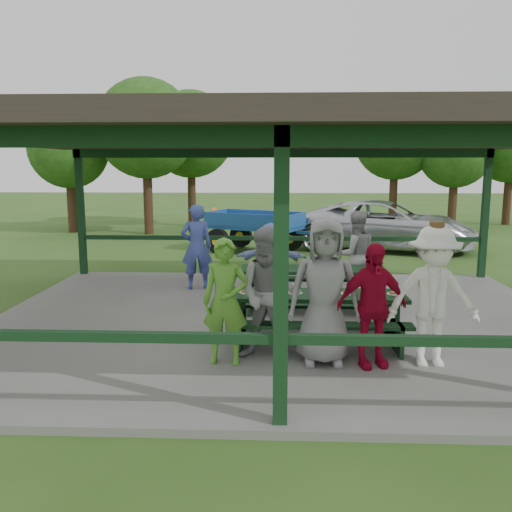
{
  "coord_description": "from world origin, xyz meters",
  "views": [
    {
      "loc": [
        -0.03,
        -9.06,
        2.73
      ],
      "look_at": [
        -0.39,
        -0.3,
        1.26
      ],
      "focal_mm": 38.0,
      "sensor_mm": 36.0,
      "label": 1
    }
  ],
  "objects_px": {
    "contestant_green": "(225,302)",
    "contestant_red": "(372,305)",
    "contestant_white_fedora": "(433,297)",
    "spectator_grey": "(355,255)",
    "contestant_grey_left": "(270,295)",
    "picnic_table_far": "(313,283)",
    "pickup_truck": "(384,225)",
    "spectator_blue": "(197,247)",
    "contestant_grey_mid": "(324,292)",
    "farm_trailer": "(255,231)",
    "picnic_table_near": "(317,311)",
    "spectator_lblue": "(271,260)"
  },
  "relations": [
    {
      "from": "spectator_blue",
      "to": "pickup_truck",
      "type": "distance_m",
      "value": 8.19
    },
    {
      "from": "picnic_table_near",
      "to": "spectator_lblue",
      "type": "relative_size",
      "value": 1.71
    },
    {
      "from": "picnic_table_near",
      "to": "picnic_table_far",
      "type": "bearing_deg",
      "value": 88.17
    },
    {
      "from": "contestant_white_fedora",
      "to": "pickup_truck",
      "type": "distance_m",
      "value": 10.8
    },
    {
      "from": "picnic_table_near",
      "to": "contestant_white_fedora",
      "type": "distance_m",
      "value": 1.75
    },
    {
      "from": "pickup_truck",
      "to": "contestant_white_fedora",
      "type": "bearing_deg",
      "value": -171.63
    },
    {
      "from": "contestant_white_fedora",
      "to": "spectator_blue",
      "type": "distance_m",
      "value": 5.77
    },
    {
      "from": "contestant_grey_mid",
      "to": "spectator_blue",
      "type": "height_order",
      "value": "contestant_grey_mid"
    },
    {
      "from": "pickup_truck",
      "to": "spectator_grey",
      "type": "bearing_deg",
      "value": -179.33
    },
    {
      "from": "spectator_grey",
      "to": "contestant_white_fedora",
      "type": "bearing_deg",
      "value": 85.27
    },
    {
      "from": "contestant_red",
      "to": "farm_trailer",
      "type": "relative_size",
      "value": 0.43
    },
    {
      "from": "contestant_green",
      "to": "contestant_red",
      "type": "xyz_separation_m",
      "value": [
        1.92,
        -0.03,
        -0.02
      ]
    },
    {
      "from": "picnic_table_far",
      "to": "farm_trailer",
      "type": "bearing_deg",
      "value": 101.0
    },
    {
      "from": "contestant_grey_left",
      "to": "spectator_lblue",
      "type": "relative_size",
      "value": 1.19
    },
    {
      "from": "spectator_blue",
      "to": "spectator_grey",
      "type": "relative_size",
      "value": 1.04
    },
    {
      "from": "contestant_green",
      "to": "farm_trailer",
      "type": "relative_size",
      "value": 0.44
    },
    {
      "from": "picnic_table_far",
      "to": "contestant_green",
      "type": "height_order",
      "value": "contestant_green"
    },
    {
      "from": "contestant_green",
      "to": "picnic_table_near",
      "type": "bearing_deg",
      "value": 39.78
    },
    {
      "from": "contestant_grey_mid",
      "to": "spectator_grey",
      "type": "relative_size",
      "value": 1.12
    },
    {
      "from": "contestant_grey_left",
      "to": "spectator_grey",
      "type": "bearing_deg",
      "value": 77.08
    },
    {
      "from": "spectator_lblue",
      "to": "spectator_grey",
      "type": "xyz_separation_m",
      "value": [
        1.66,
        0.02,
        0.11
      ]
    },
    {
      "from": "contestant_red",
      "to": "spectator_blue",
      "type": "distance_m",
      "value": 5.34
    },
    {
      "from": "contestant_white_fedora",
      "to": "spectator_grey",
      "type": "distance_m",
      "value": 3.66
    },
    {
      "from": "contestant_grey_mid",
      "to": "spectator_blue",
      "type": "relative_size",
      "value": 1.07
    },
    {
      "from": "contestant_grey_left",
      "to": "picnic_table_far",
      "type": "bearing_deg",
      "value": 86.67
    },
    {
      "from": "contestant_grey_mid",
      "to": "farm_trailer",
      "type": "bearing_deg",
      "value": 98.4
    },
    {
      "from": "contestant_green",
      "to": "spectator_grey",
      "type": "bearing_deg",
      "value": 63.2
    },
    {
      "from": "contestant_grey_left",
      "to": "spectator_lblue",
      "type": "bearing_deg",
      "value": 102.48
    },
    {
      "from": "farm_trailer",
      "to": "spectator_lblue",
      "type": "bearing_deg",
      "value": -60.31
    },
    {
      "from": "contestant_white_fedora",
      "to": "spectator_lblue",
      "type": "bearing_deg",
      "value": 121.15
    },
    {
      "from": "spectator_lblue",
      "to": "spectator_grey",
      "type": "height_order",
      "value": "spectator_grey"
    },
    {
      "from": "contestant_white_fedora",
      "to": "pickup_truck",
      "type": "xyz_separation_m",
      "value": [
        1.42,
        10.71,
        -0.24
      ]
    },
    {
      "from": "spectator_blue",
      "to": "farm_trailer",
      "type": "xyz_separation_m",
      "value": [
        1.0,
        5.64,
        -0.33
      ]
    },
    {
      "from": "contestant_white_fedora",
      "to": "spectator_grey",
      "type": "xyz_separation_m",
      "value": [
        -0.51,
        3.62,
        -0.06
      ]
    },
    {
      "from": "contestant_grey_mid",
      "to": "spectator_lblue",
      "type": "distance_m",
      "value": 3.66
    },
    {
      "from": "spectator_blue",
      "to": "farm_trailer",
      "type": "bearing_deg",
      "value": -113.02
    },
    {
      "from": "contestant_red",
      "to": "pickup_truck",
      "type": "xyz_separation_m",
      "value": [
        2.22,
        10.76,
        -0.12
      ]
    },
    {
      "from": "contestant_green",
      "to": "farm_trailer",
      "type": "height_order",
      "value": "contestant_green"
    },
    {
      "from": "picnic_table_near",
      "to": "picnic_table_far",
      "type": "xyz_separation_m",
      "value": [
        0.06,
        2.0,
        0.0
      ]
    },
    {
      "from": "contestant_red",
      "to": "pickup_truck",
      "type": "bearing_deg",
      "value": 62.96
    },
    {
      "from": "spectator_blue",
      "to": "farm_trailer",
      "type": "height_order",
      "value": "spectator_blue"
    },
    {
      "from": "pickup_truck",
      "to": "picnic_table_near",
      "type": "bearing_deg",
      "value": 179.66
    },
    {
      "from": "contestant_grey_mid",
      "to": "spectator_grey",
      "type": "xyz_separation_m",
      "value": [
        0.9,
        3.59,
        -0.1
      ]
    },
    {
      "from": "spectator_grey",
      "to": "pickup_truck",
      "type": "xyz_separation_m",
      "value": [
        1.93,
        7.08,
        -0.18
      ]
    },
    {
      "from": "contestant_grey_mid",
      "to": "spectator_lblue",
      "type": "height_order",
      "value": "contestant_grey_mid"
    },
    {
      "from": "contestant_white_fedora",
      "to": "spectator_grey",
      "type": "bearing_deg",
      "value": 98.07
    },
    {
      "from": "spectator_grey",
      "to": "pickup_truck",
      "type": "height_order",
      "value": "spectator_grey"
    },
    {
      "from": "picnic_table_near",
      "to": "contestant_grey_mid",
      "type": "relative_size",
      "value": 1.33
    },
    {
      "from": "spectator_grey",
      "to": "farm_trailer",
      "type": "relative_size",
      "value": 0.45
    },
    {
      "from": "picnic_table_near",
      "to": "spectator_grey",
      "type": "height_order",
      "value": "spectator_grey"
    }
  ]
}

